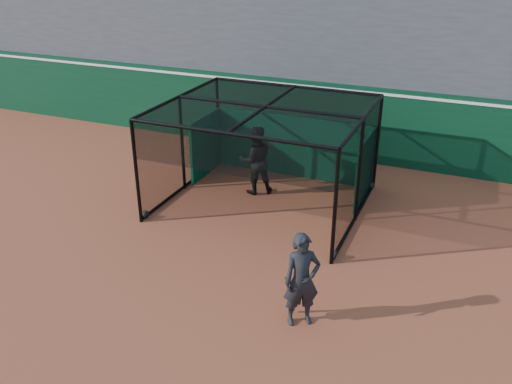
% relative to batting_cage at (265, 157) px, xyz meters
% --- Properties ---
extents(ground, '(120.00, 120.00, 0.00)m').
position_rel_batting_cage_xyz_m(ground, '(-0.02, -4.19, -1.39)').
color(ground, '#98492C').
rests_on(ground, ground).
extents(outfield_wall, '(50.00, 0.50, 2.50)m').
position_rel_batting_cage_xyz_m(outfield_wall, '(-0.02, 4.31, -0.10)').
color(outfield_wall, '#09341C').
rests_on(outfield_wall, ground).
extents(grandstand, '(50.00, 7.85, 8.95)m').
position_rel_batting_cage_xyz_m(grandstand, '(-0.02, 8.09, 3.09)').
color(grandstand, '#4C4C4F').
rests_on(grandstand, ground).
extents(batting_cage, '(5.24, 4.67, 2.79)m').
position_rel_batting_cage_xyz_m(batting_cage, '(0.00, 0.00, 0.00)').
color(batting_cage, black).
rests_on(batting_cage, ground).
extents(batter, '(1.23, 1.18, 2.00)m').
position_rel_batting_cage_xyz_m(batter, '(-0.52, 0.56, -0.39)').
color(batter, black).
rests_on(batter, ground).
extents(on_deck_player, '(0.84, 0.78, 1.92)m').
position_rel_batting_cage_xyz_m(on_deck_player, '(2.58, -4.55, -0.43)').
color(on_deck_player, black).
rests_on(on_deck_player, ground).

